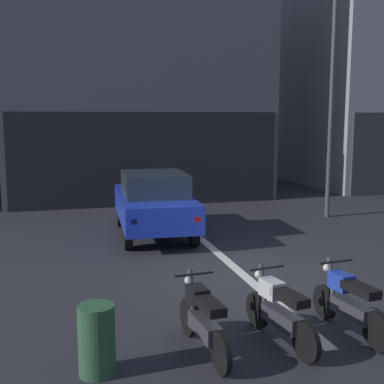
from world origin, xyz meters
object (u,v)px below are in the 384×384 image
at_px(street_lamp, 332,77).
at_px(motorcycle_blue_row_centre, 349,302).
at_px(car_blue_crossing_near, 154,202).
at_px(motorcycle_black_row_leftmost, 203,319).
at_px(motorcycle_white_row_left_mid, 279,310).
at_px(trash_bin, 97,340).

bearing_deg(street_lamp, motorcycle_blue_row_centre, -117.84).
xyz_separation_m(car_blue_crossing_near, motorcycle_blue_row_centre, (1.56, -6.53, -0.43)).
bearing_deg(car_blue_crossing_near, motorcycle_blue_row_centre, -76.56).
distance_m(street_lamp, motorcycle_black_row_leftmost, 10.50).
bearing_deg(motorcycle_white_row_left_mid, street_lamp, 56.32).
height_order(motorcycle_blue_row_centre, trash_bin, motorcycle_blue_row_centre).
xyz_separation_m(street_lamp, motorcycle_white_row_left_mid, (-5.09, -7.64, -3.72)).
relative_size(car_blue_crossing_near, motorcycle_blue_row_centre, 2.51).
bearing_deg(car_blue_crossing_near, street_lamp, 10.92).
bearing_deg(motorcycle_white_row_left_mid, motorcycle_black_row_leftmost, -179.81).
bearing_deg(motorcycle_black_row_leftmost, trash_bin, -171.34).
relative_size(street_lamp, motorcycle_blue_row_centre, 4.13).
distance_m(street_lamp, motorcycle_blue_row_centre, 9.37).
distance_m(motorcycle_black_row_leftmost, motorcycle_blue_row_centre, 2.15).
height_order(motorcycle_black_row_leftmost, trash_bin, motorcycle_black_row_leftmost).
bearing_deg(motorcycle_white_row_left_mid, car_blue_crossing_near, 94.23).
relative_size(car_blue_crossing_near, trash_bin, 4.93).
xyz_separation_m(car_blue_crossing_near, motorcycle_black_row_leftmost, (-0.59, -6.57, -0.43)).
distance_m(car_blue_crossing_near, motorcycle_black_row_leftmost, 6.61).
distance_m(car_blue_crossing_near, street_lamp, 6.57).
xyz_separation_m(motorcycle_white_row_left_mid, motorcycle_blue_row_centre, (1.07, 0.03, 0.00)).
bearing_deg(motorcycle_blue_row_centre, trash_bin, -176.01).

